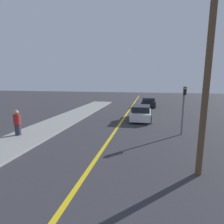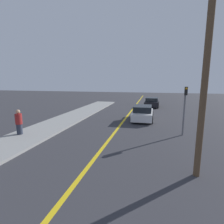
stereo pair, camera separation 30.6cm
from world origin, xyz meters
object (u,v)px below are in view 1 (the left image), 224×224
object	(u,v)px
car_ahead_center	(149,102)
pedestrian_far_standing	(17,123)
utility_pole	(207,84)
car_near_right_lane	(141,113)
traffic_light	(183,105)

from	to	relation	value
car_ahead_center	pedestrian_far_standing	distance (m)	18.08
utility_pole	car_near_right_lane	bearing A→B (deg)	106.09
car_near_right_lane	car_ahead_center	xyz separation A→B (m)	(0.69, 9.03, -0.03)
car_near_right_lane	traffic_light	xyz separation A→B (m)	(3.00, -4.12, 1.41)
car_near_right_lane	car_ahead_center	distance (m)	9.06
pedestrian_far_standing	traffic_light	world-z (taller)	traffic_light
car_near_right_lane	car_ahead_center	size ratio (longest dim) A/B	1.04
car_near_right_lane	car_ahead_center	bearing A→B (deg)	85.48
car_near_right_lane	pedestrian_far_standing	world-z (taller)	pedestrian_far_standing
car_ahead_center	traffic_light	size ratio (longest dim) A/B	1.17
car_near_right_lane	utility_pole	xyz separation A→B (m)	(2.75, -9.52, 2.93)
traffic_light	pedestrian_far_standing	bearing A→B (deg)	-165.44
car_near_right_lane	pedestrian_far_standing	bearing A→B (deg)	-138.51
traffic_light	utility_pole	size ratio (longest dim) A/B	0.46
pedestrian_far_standing	utility_pole	world-z (taller)	utility_pole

